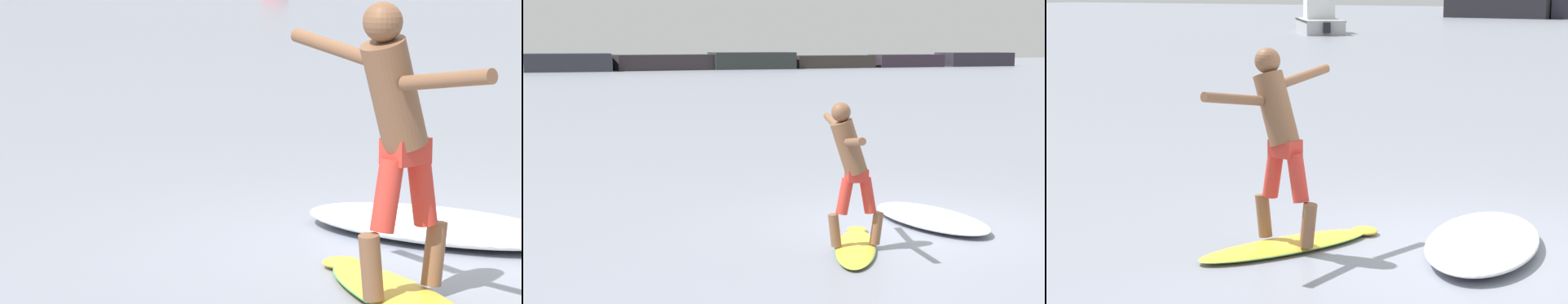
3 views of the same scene
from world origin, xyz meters
The scene contains 5 objects.
ground_plane centered at (0.00, 0.00, 0.00)m, with size 200.00×200.00×0.00m, color gray.
rock_jetty_breakwater centered at (12.05, 62.00, 0.81)m, with size 71.42×5.32×1.85m.
surfboard centered at (-1.39, -0.68, 0.04)m, with size 1.31×1.93×0.21m.
surfer centered at (-1.49, -0.69, 1.15)m, with size 0.76×1.68×1.81m.
wave_foam_at_tail centered at (0.24, 0.15, 0.09)m, with size 1.34×2.29×0.18m.
Camera 2 is at (-5.43, -8.67, 2.60)m, focal length 50.00 mm.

